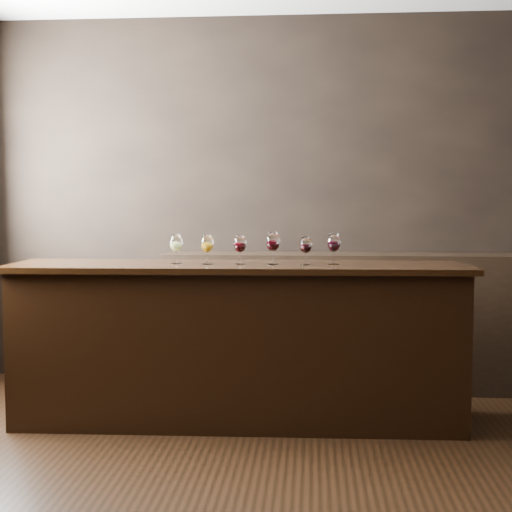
# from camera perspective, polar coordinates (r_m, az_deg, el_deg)

# --- Properties ---
(ground) EXTENTS (5.00, 5.00, 0.00)m
(ground) POSITION_cam_1_polar(r_m,az_deg,el_deg) (3.54, 2.93, -18.82)
(ground) COLOR black
(ground) RESTS_ON ground
(room_shell) EXTENTS (5.02, 4.52, 2.81)m
(room_shell) POSITION_cam_1_polar(r_m,az_deg,el_deg) (3.40, -0.89, 11.42)
(room_shell) COLOR black
(room_shell) RESTS_ON ground
(bar_counter) EXTENTS (2.78, 0.68, 0.97)m
(bar_counter) POSITION_cam_1_polar(r_m,az_deg,el_deg) (4.52, -1.44, -7.22)
(bar_counter) COLOR black
(bar_counter) RESTS_ON ground
(bar_top) EXTENTS (2.87, 0.74, 0.04)m
(bar_top) POSITION_cam_1_polar(r_m,az_deg,el_deg) (4.44, -1.45, -0.87)
(bar_top) COLOR black
(bar_top) RESTS_ON bar_counter
(back_bar_shelf) EXTENTS (2.80, 0.40, 1.01)m
(back_bar_shelf) POSITION_cam_1_polar(r_m,az_deg,el_deg) (5.36, 7.70, -5.20)
(back_bar_shelf) COLOR black
(back_bar_shelf) RESTS_ON ground
(glass_white) EXTENTS (0.08, 0.08, 0.19)m
(glass_white) POSITION_cam_1_polar(r_m,az_deg,el_deg) (4.47, -6.42, 0.99)
(glass_white) COLOR white
(glass_white) RESTS_ON bar_top
(glass_amber) EXTENTS (0.08, 0.08, 0.18)m
(glass_amber) POSITION_cam_1_polar(r_m,az_deg,el_deg) (4.43, -3.93, 0.95)
(glass_amber) COLOR white
(glass_amber) RESTS_ON bar_top
(glass_red_a) EXTENTS (0.08, 0.08, 0.18)m
(glass_red_a) POSITION_cam_1_polar(r_m,az_deg,el_deg) (4.41, -1.29, 0.94)
(glass_red_a) COLOR white
(glass_red_a) RESTS_ON bar_top
(glass_red_b) EXTENTS (0.09, 0.09, 0.20)m
(glass_red_b) POSITION_cam_1_polar(r_m,az_deg,el_deg) (4.40, 1.36, 1.10)
(glass_red_b) COLOR white
(glass_red_b) RESTS_ON bar_top
(glass_red_c) EXTENTS (0.07, 0.07, 0.18)m
(glass_red_c) POSITION_cam_1_polar(r_m,az_deg,el_deg) (4.38, 4.00, 0.84)
(glass_red_c) COLOR white
(glass_red_c) RESTS_ON bar_top
(glass_red_d) EXTENTS (0.08, 0.08, 0.20)m
(glass_red_d) POSITION_cam_1_polar(r_m,az_deg,el_deg) (4.44, 6.25, 1.03)
(glass_red_d) COLOR white
(glass_red_d) RESTS_ON bar_top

